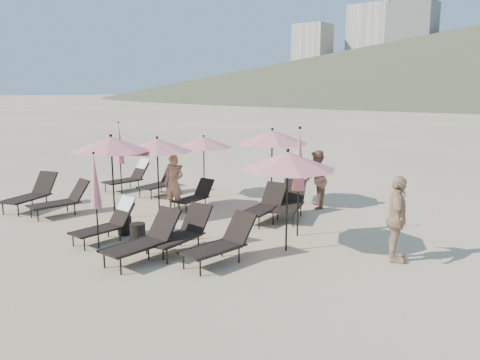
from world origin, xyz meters
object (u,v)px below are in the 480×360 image
Objects in this scene: lounger_2 at (108,221)px; lounger_10 at (290,202)px; umbrella_closed_0 at (95,182)px; umbrella_open_1 at (157,145)px; lounger_8 at (195,195)px; lounger_9 at (265,205)px; side_table_1 at (138,232)px; lounger_4 at (182,232)px; umbrella_closed_1 at (299,161)px; lounger_5 at (221,242)px; lounger_0 at (32,193)px; umbrella_open_2 at (288,161)px; umbrella_open_3 at (204,142)px; lounger_1 at (62,200)px; umbrella_closed_2 at (119,144)px; side_table_0 at (125,225)px; beachgoer_a at (174,183)px; beachgoer_b at (317,179)px; umbrella_open_4 at (272,137)px; beachgoer_c at (397,219)px; lounger_3 at (144,239)px; lounger_7 at (161,182)px; umbrella_open_0 at (111,144)px.

lounger_10 is at bearing 64.33° from lounger_2.
umbrella_open_1 is at bearing 112.16° from umbrella_closed_0.
umbrella_closed_0 reaches higher than lounger_8.
side_table_1 is (-1.50, -3.35, -0.25)m from lounger_9.
umbrella_closed_1 is (1.54, 2.59, 1.47)m from lounger_4.
lounger_5 is 1.01× the size of lounger_9.
lounger_9 is (6.56, 3.19, -0.03)m from lounger_0.
umbrella_open_2 is 6.08m from umbrella_open_3.
umbrella_closed_2 is at bearing 116.14° from lounger_1.
umbrella_closed_2 is at bearing 141.52° from side_table_0.
umbrella_open_1 is 1.34× the size of beachgoer_a.
lounger_1 is at bearing -80.04° from beachgoer_b.
umbrella_closed_2 is at bearing 62.24° from lounger_0.
lounger_5 is at bearing 1.22° from side_table_1.
umbrella_open_3 is 0.86× the size of umbrella_open_4.
beachgoer_c is at bearing -17.22° from umbrella_open_3.
lounger_9 is at bearing -1.46° from beachgoer_a.
umbrella_open_1 reaches higher than umbrella_closed_0.
lounger_0 is 6.30m from lounger_3.
lounger_8 is at bearing 100.48° from umbrella_closed_0.
umbrella_open_4 reaches higher than lounger_5.
lounger_2 is 0.70× the size of umbrella_open_2.
lounger_9 is (0.34, 4.17, -0.02)m from lounger_3.
lounger_4 is 4.03m from umbrella_open_1.
lounger_3 is at bearing -108.57° from lounger_4.
lounger_2 is 5.21m from lounger_7.
beachgoer_b reaches higher than side_table_0.
lounger_1 is 3.27m from umbrella_closed_2.
umbrella_closed_2 reaches higher than umbrella_open_2.
lounger_5 is at bearing -97.87° from umbrella_closed_1.
umbrella_open_4 is at bearing 19.14° from umbrella_closed_2.
umbrella_open_1 is at bearing -82.81° from umbrella_open_3.
lounger_2 is 3.48× the size of side_table_0.
lounger_8 is 3.47m from side_table_1.
lounger_10 is 3.56m from beachgoer_a.
umbrella_closed_0 is at bearing -152.85° from lounger_4.
umbrella_open_1 reaches higher than beachgoer_b.
beachgoer_b is (4.07, 4.57, -1.24)m from umbrella_open_0.
beachgoer_c is (6.61, -0.91, 0.54)m from lounger_8.
umbrella_open_1 is 0.98× the size of umbrella_open_2.
umbrella_open_2 is at bearing 20.49° from lounger_1.
lounger_7 is (-2.75, 4.42, -0.02)m from lounger_2.
lounger_2 is 3.21m from lounger_5.
beachgoer_c reaches higher than beachgoer_b.
umbrella_closed_2 is at bearing 165.19° from lounger_5.
umbrella_open_3 is 4.99m from side_table_0.
lounger_10 is 1.10× the size of beachgoer_a.
lounger_2 is (4.47, -0.57, -0.02)m from lounger_0.
lounger_0 is 5.05m from lounger_8.
umbrella_closed_2 reaches higher than lounger_8.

